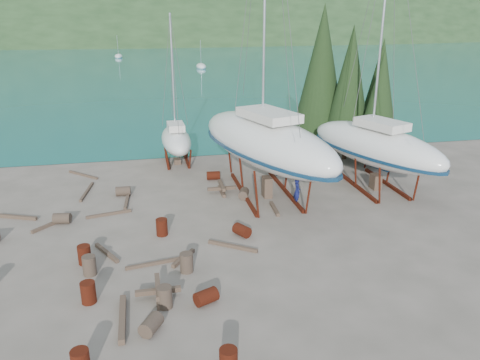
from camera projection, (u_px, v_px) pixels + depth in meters
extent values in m
plane|color=#5C5449|center=(207.00, 243.00, 23.09)|extent=(600.00, 600.00, 0.00)
plane|color=#1B6E8A|center=(142.00, 32.00, 313.81)|extent=(700.00, 700.00, 0.00)
ellipsoid|color=#1F371B|center=(141.00, 32.00, 318.42)|extent=(800.00, 360.00, 110.00)
cube|color=beige|center=(95.00, 37.00, 193.91)|extent=(6.00, 5.00, 4.00)
cube|color=#A54C2D|center=(95.00, 30.00, 192.98)|extent=(6.60, 5.60, 1.60)
cube|color=beige|center=(214.00, 36.00, 203.58)|extent=(6.00, 5.00, 4.00)
cube|color=#A54C2D|center=(214.00, 29.00, 202.65)|extent=(6.60, 5.60, 1.60)
cylinder|color=black|center=(345.00, 149.00, 36.32)|extent=(0.36, 0.36, 1.60)
cone|color=black|center=(350.00, 84.00, 34.65)|extent=(3.60, 3.60, 8.40)
cylinder|color=black|center=(375.00, 156.00, 34.80)|extent=(0.36, 0.36, 1.36)
cone|color=black|center=(380.00, 99.00, 33.38)|extent=(3.06, 3.06, 7.14)
cylinder|color=black|center=(317.00, 142.00, 37.83)|extent=(0.36, 0.36, 1.84)
cone|color=black|center=(322.00, 69.00, 35.92)|extent=(4.14, 4.14, 9.66)
cylinder|color=black|center=(374.00, 145.00, 37.84)|extent=(0.36, 0.36, 1.44)
cone|color=black|center=(380.00, 89.00, 36.35)|extent=(3.24, 3.24, 7.56)
ellipsoid|color=silver|center=(201.00, 66.00, 98.73)|extent=(2.00, 5.00, 1.40)
cylinder|color=silver|center=(201.00, 53.00, 97.78)|extent=(0.08, 0.08, 5.00)
ellipsoid|color=silver|center=(119.00, 56.00, 122.94)|extent=(2.00, 5.00, 1.40)
cylinder|color=silver|center=(118.00, 45.00, 121.99)|extent=(0.08, 0.08, 5.00)
ellipsoid|color=silver|center=(265.00, 142.00, 28.45)|extent=(7.90, 13.83, 3.10)
cube|color=#0E2C47|center=(268.00, 162.00, 28.21)|extent=(1.00, 2.35, 1.00)
cube|color=silver|center=(269.00, 115.00, 27.24)|extent=(3.29, 4.46, 0.50)
cube|color=#5D1B0F|center=(243.00, 193.00, 29.26)|extent=(0.18, 7.31, 0.20)
cube|color=#5D1B0F|center=(285.00, 190.00, 29.79)|extent=(0.18, 7.31, 0.20)
cube|color=brown|center=(267.00, 187.00, 28.73)|extent=(0.50, 0.80, 1.27)
ellipsoid|color=silver|center=(375.00, 146.00, 29.85)|extent=(6.55, 11.18, 2.54)
cube|color=#0E2C47|center=(378.00, 160.00, 29.63)|extent=(0.88, 1.91, 1.00)
cube|color=silver|center=(381.00, 124.00, 28.85)|extent=(2.70, 3.62, 0.50)
cylinder|color=silver|center=(383.00, 16.00, 27.74)|extent=(0.14, 0.14, 12.91)
cube|color=#5D1B0F|center=(356.00, 186.00, 30.52)|extent=(0.18, 5.92, 0.20)
cube|color=#5D1B0F|center=(386.00, 183.00, 30.94)|extent=(0.18, 5.92, 0.20)
cube|color=brown|center=(376.00, 182.00, 30.11)|extent=(0.50, 0.80, 0.97)
ellipsoid|color=silver|center=(176.00, 140.00, 35.18)|extent=(2.31, 6.79, 1.73)
cube|color=#0E2C47|center=(177.00, 147.00, 35.01)|extent=(0.28, 1.22, 1.00)
cube|color=silver|center=(176.00, 127.00, 34.50)|extent=(1.22, 2.05, 0.50)
cylinder|color=silver|center=(173.00, 72.00, 33.83)|extent=(0.14, 0.14, 8.08)
cube|color=#5D1B0F|center=(167.00, 161.00, 35.58)|extent=(0.18, 3.70, 0.20)
cube|color=#5D1B0F|center=(187.00, 160.00, 35.87)|extent=(0.18, 3.70, 0.20)
cube|color=brown|center=(177.00, 161.00, 35.39)|extent=(0.50, 0.80, 0.37)
imported|color=#11164C|center=(297.00, 191.00, 27.52)|extent=(0.42, 0.61, 1.64)
cylinder|color=#2D2823|center=(151.00, 325.00, 16.50)|extent=(0.95, 1.05, 0.58)
cylinder|color=#5D1B0F|center=(213.00, 176.00, 31.85)|extent=(0.92, 0.64, 0.58)
cylinder|color=#2D2823|center=(165.00, 297.00, 17.85)|extent=(0.58, 0.58, 0.88)
cylinder|color=#5D1B0F|center=(242.00, 230.00, 23.72)|extent=(0.94, 1.05, 0.58)
cylinder|color=#5D1B0F|center=(84.00, 255.00, 21.01)|extent=(0.58, 0.58, 0.88)
cylinder|color=#2D2823|center=(123.00, 191.00, 29.03)|extent=(0.90, 0.61, 0.58)
cylinder|color=#2D2823|center=(244.00, 194.00, 28.62)|extent=(0.83, 1.02, 0.58)
cylinder|color=#5D1B0F|center=(206.00, 297.00, 18.13)|extent=(1.04, 0.89, 0.58)
cylinder|color=#5D1B0F|center=(88.00, 292.00, 18.14)|extent=(0.58, 0.58, 0.88)
cylinder|color=#5D1B0F|center=(162.00, 227.00, 23.74)|extent=(0.58, 0.58, 0.88)
cylinder|color=#2D2823|center=(62.00, 218.00, 25.14)|extent=(0.95, 0.70, 0.58)
cylinder|color=#2D2823|center=(89.00, 266.00, 20.10)|extent=(0.58, 0.58, 0.88)
cylinder|color=#2D2823|center=(187.00, 263.00, 20.34)|extent=(0.58, 0.58, 0.88)
cube|color=brown|center=(83.00, 175.00, 32.67)|extent=(2.17, 2.12, 0.14)
cube|color=brown|center=(275.00, 209.00, 26.87)|extent=(0.30, 1.89, 0.19)
cube|color=brown|center=(17.00, 217.00, 25.79)|extent=(2.33, 1.11, 0.19)
cube|color=brown|center=(158.00, 263.00, 21.07)|extent=(2.92, 0.64, 0.15)
cube|color=brown|center=(233.00, 246.00, 22.55)|extent=(2.20, 1.60, 0.16)
cube|color=brown|center=(183.00, 258.00, 21.43)|extent=(1.20, 1.47, 0.17)
cube|color=brown|center=(127.00, 199.00, 28.29)|extent=(0.35, 3.07, 0.16)
cube|color=brown|center=(109.00, 214.00, 26.22)|extent=(2.47, 0.69, 0.15)
cube|color=brown|center=(107.00, 253.00, 21.93)|extent=(1.21, 1.99, 0.17)
cube|color=brown|center=(87.00, 192.00, 29.54)|extent=(0.59, 3.23, 0.15)
cube|color=brown|center=(122.00, 318.00, 17.13)|extent=(0.25, 2.78, 0.23)
cube|color=brown|center=(52.00, 224.00, 24.99)|extent=(1.84, 1.90, 0.16)
cube|color=brown|center=(158.00, 295.00, 18.56)|extent=(0.20, 1.80, 0.20)
cube|color=brown|center=(158.00, 291.00, 18.49)|extent=(1.80, 0.20, 0.20)
cube|color=brown|center=(158.00, 287.00, 18.43)|extent=(0.20, 1.80, 0.20)
cube|color=brown|center=(222.00, 191.00, 29.52)|extent=(0.20, 1.80, 0.20)
cube|color=brown|center=(222.00, 188.00, 29.46)|extent=(1.80, 0.20, 0.20)
cube|color=brown|center=(222.00, 185.00, 29.39)|extent=(0.20, 1.80, 0.20)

